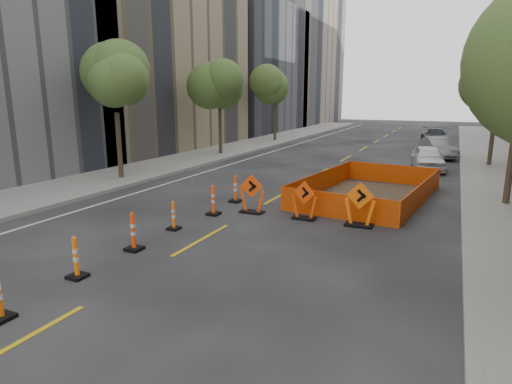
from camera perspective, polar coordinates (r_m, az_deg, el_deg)
The scene contains 20 objects.
ground_plane at distance 9.75m, azimuth -20.01°, elevation -12.97°, with size 140.00×140.00×0.00m, color black.
sidewalk_left at distance 24.11m, azimuth -15.38°, elevation 2.68°, with size 4.00×90.00×0.15m, color gray.
bld_left_d at distance 51.07m, azimuth -2.62°, elevation 16.01°, with size 12.00×16.00×14.00m, color #4C4C51.
bld_left_e at distance 66.25m, azimuth 4.22°, elevation 17.84°, with size 12.00×20.00×20.00m, color gray.
tree_l_b at distance 21.87m, azimuth -18.29°, elevation 13.24°, with size 2.80×2.80×5.95m.
tree_l_c at distance 30.01m, azimuth -4.89°, elevation 13.53°, with size 2.80×2.80×5.95m.
tree_l_d at distance 39.02m, azimuth 2.58°, elevation 13.38°, with size 2.80×2.80×5.95m.
tree_r_c at distance 28.18m, azimuth 29.57°, elevation 12.01°, with size 2.80×2.80×5.95m.
channelizer_3 at distance 10.67m, azimuth -22.91°, elevation -8.03°, with size 0.40×0.40×1.00m, color #FF630A, non-canonical shape.
channelizer_4 at distance 12.00m, azimuth -16.07°, elevation -5.07°, with size 0.42×0.42×1.07m, color #E73B09, non-canonical shape.
channelizer_5 at distance 13.56m, azimuth -10.95°, elevation -3.06°, with size 0.36×0.36×0.92m, color #F45E0A, non-canonical shape.
channelizer_6 at distance 15.00m, azimuth -5.72°, elevation -1.07°, with size 0.42×0.42×1.07m, color #F4410A, non-canonical shape.
channelizer_7 at distance 16.75m, azimuth -2.77°, elevation 0.47°, with size 0.43×0.43×1.09m, color #E24809, non-canonical shape.
chevron_sign_left at distance 15.15m, azimuth -0.55°, elevation -0.22°, with size 0.93×0.56×1.40m, color #DC4009, non-canonical shape.
chevron_sign_center at distance 14.47m, azimuth 6.48°, elevation -1.08°, with size 0.89×0.53×1.33m, color #E44109, non-canonical shape.
chevron_sign_right at distance 13.98m, azimuth 13.67°, elevation -1.60°, with size 0.97×0.58×1.45m, color #FB640A, non-canonical shape.
safety_fence at distance 18.02m, azimuth 14.80°, elevation 0.62°, with size 4.20×7.15×0.89m, color orange, non-canonical shape.
parked_car_near at distance 25.91m, azimuth 21.96°, elevation 4.23°, with size 1.60×3.97×1.35m, color white.
parked_car_mid at distance 31.28m, azimuth 23.11°, elevation 5.45°, with size 1.43×4.09×1.35m, color gray.
parked_car_far at distance 40.31m, azimuth 22.68°, elevation 6.91°, with size 1.88×4.62×1.34m, color black.
Camera 1 is at (6.40, -6.10, 4.11)m, focal length 30.00 mm.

